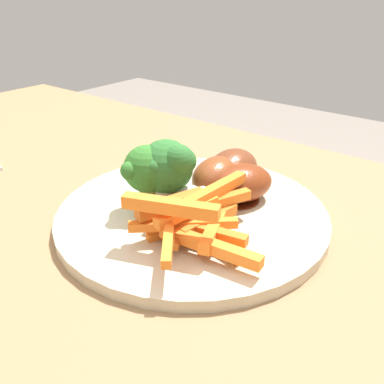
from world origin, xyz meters
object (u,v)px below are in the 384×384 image
object	(u,v)px
chicken_drumstick_extra	(233,184)
chicken_drumstick_far	(230,172)
broccoli_floret_front	(168,165)
dinner_plate	(192,214)
chicken_drumstick_near	(214,180)
broccoli_floret_middle	(148,170)
carrot_fries_pile	(194,218)
dining_table	(117,292)

from	to	relation	value
chicken_drumstick_extra	chicken_drumstick_far	bearing A→B (deg)	-49.17
chicken_drumstick_extra	broccoli_floret_front	bearing A→B (deg)	51.52
dinner_plate	chicken_drumstick_near	distance (m)	0.04
dinner_plate	broccoli_floret_middle	xyz separation A→B (m)	(0.04, 0.02, 0.05)
chicken_drumstick_extra	chicken_drumstick_near	bearing A→B (deg)	24.69
dinner_plate	broccoli_floret_middle	bearing A→B (deg)	34.03
dinner_plate	carrot_fries_pile	bearing A→B (deg)	129.83
dining_table	chicken_drumstick_far	xyz separation A→B (m)	(-0.08, -0.11, 0.14)
broccoli_floret_front	chicken_drumstick_far	distance (m)	0.08
broccoli_floret_front	chicken_drumstick_extra	size ratio (longest dim) A/B	0.60
dining_table	chicken_drumstick_far	world-z (taller)	chicken_drumstick_far
dinner_plate	chicken_drumstick_extra	distance (m)	0.05
dining_table	chicken_drumstick_extra	xyz separation A→B (m)	(-0.10, -0.09, 0.14)
broccoli_floret_middle	chicken_drumstick_extra	distance (m)	0.09
dining_table	chicken_drumstick_extra	size ratio (longest dim) A/B	9.79
carrot_fries_pile	dining_table	bearing A→B (deg)	2.48
chicken_drumstick_near	dining_table	bearing A→B (deg)	44.20
chicken_drumstick_far	chicken_drumstick_extra	xyz separation A→B (m)	(-0.02, 0.02, -0.00)
carrot_fries_pile	chicken_drumstick_near	size ratio (longest dim) A/B	1.24
carrot_fries_pile	dinner_plate	bearing A→B (deg)	-50.17
dining_table	chicken_drumstick_near	distance (m)	0.19
chicken_drumstick_far	broccoli_floret_middle	bearing A→B (deg)	64.48
dining_table	broccoli_floret_middle	xyz separation A→B (m)	(-0.04, -0.02, 0.17)
dining_table	chicken_drumstick_near	world-z (taller)	chicken_drumstick_near
dining_table	dinner_plate	bearing A→B (deg)	-149.90
dining_table	broccoli_floret_front	world-z (taller)	broccoli_floret_front
dinner_plate	broccoli_floret_middle	world-z (taller)	broccoli_floret_middle
dining_table	broccoli_floret_front	size ratio (longest dim) A/B	16.43
carrot_fries_pile	chicken_drumstick_far	world-z (taller)	carrot_fries_pile
dinner_plate	chicken_drumstick_extra	xyz separation A→B (m)	(-0.02, -0.04, 0.03)
broccoli_floret_middle	carrot_fries_pile	bearing A→B (deg)	166.95
chicken_drumstick_near	chicken_drumstick_far	xyz separation A→B (m)	(-0.00, -0.03, 0.00)
carrot_fries_pile	chicken_drumstick_near	distance (m)	0.08
dining_table	dinner_plate	distance (m)	0.15
dining_table	carrot_fries_pile	distance (m)	0.18
broccoli_floret_middle	chicken_drumstick_far	world-z (taller)	broccoli_floret_middle
dinner_plate	broccoli_floret_front	size ratio (longest dim) A/B	3.80
carrot_fries_pile	chicken_drumstick_extra	bearing A→B (deg)	-81.73
chicken_drumstick_near	chicken_drumstick_far	size ratio (longest dim) A/B	0.96
dinner_plate	chicken_drumstick_far	distance (m)	0.07
chicken_drumstick_far	chicken_drumstick_extra	world-z (taller)	chicken_drumstick_far
broccoli_floret_front	chicken_drumstick_near	xyz separation A→B (m)	(-0.02, -0.05, -0.03)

